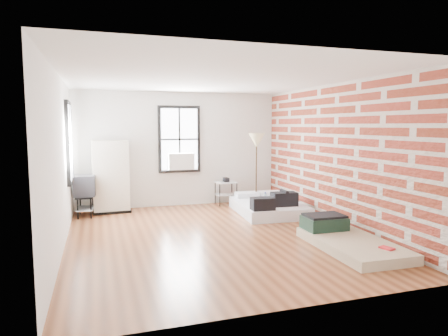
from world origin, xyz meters
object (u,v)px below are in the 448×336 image
object	(u,v)px
mattress_main	(269,206)
tv_stand	(85,187)
floor_lamp	(257,144)
side_table	(226,186)
mattress_bare	(345,239)
wardrobe	(111,177)

from	to	relation	value
mattress_main	tv_stand	size ratio (longest dim) A/B	2.17
floor_lamp	tv_stand	world-z (taller)	floor_lamp
side_table	mattress_main	bearing A→B (deg)	-63.95
mattress_bare	floor_lamp	bearing A→B (deg)	94.69
mattress_bare	wardrobe	size ratio (longest dim) A/B	1.20
wardrobe	tv_stand	xyz separation A→B (m)	(-0.55, -0.25, -0.17)
mattress_bare	tv_stand	size ratio (longest dim) A/B	2.17
side_table	floor_lamp	world-z (taller)	floor_lamp
mattress_main	side_table	world-z (taller)	side_table
side_table	floor_lamp	bearing A→B (deg)	-39.02
mattress_main	wardrobe	distance (m)	3.66
mattress_main	mattress_bare	size ratio (longest dim) A/B	1.00
mattress_main	floor_lamp	distance (m)	1.58
mattress_bare	tv_stand	world-z (taller)	tv_stand
mattress_main	tv_stand	world-z (taller)	tv_stand
floor_lamp	side_table	bearing A→B (deg)	140.98
wardrobe	floor_lamp	distance (m)	3.51
mattress_main	side_table	size ratio (longest dim) A/B	2.91
wardrobe	side_table	bearing A→B (deg)	-1.05
mattress_main	wardrobe	world-z (taller)	wardrobe
floor_lamp	mattress_bare	bearing A→B (deg)	-86.89
mattress_bare	floor_lamp	size ratio (longest dim) A/B	1.10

